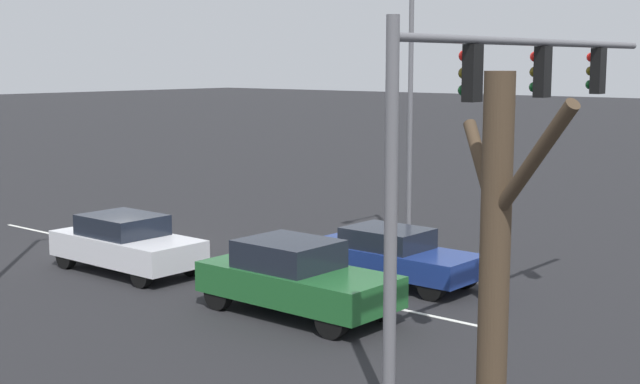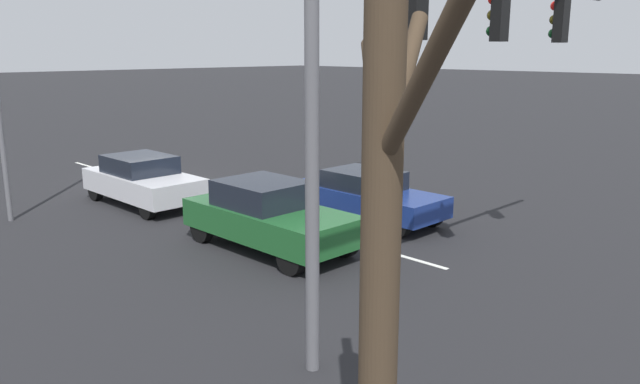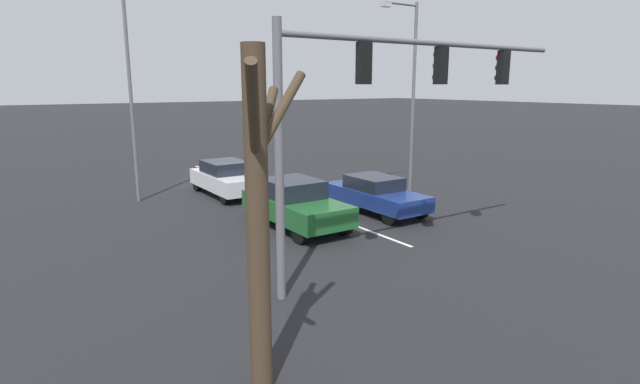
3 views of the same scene
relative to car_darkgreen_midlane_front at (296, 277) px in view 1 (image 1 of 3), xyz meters
The scene contains 8 objects.
ground_plane 8.75m from the car_darkgreen_midlane_front, 101.80° to the right, with size 240.00×240.00×0.00m, color black.
lane_stripe_left_divider 5.70m from the car_darkgreen_midlane_front, 108.40° to the right, with size 0.12×18.35×0.01m, color silver.
car_darkgreen_midlane_front is the anchor object (origin of this frame).
car_navy_leftlane_front 3.58m from the car_darkgreen_midlane_front, behind, with size 1.71×4.50×1.37m.
car_silver_midlane_second 6.01m from the car_darkgreen_midlane_front, 91.11° to the right, with size 1.86×4.28×1.49m.
traffic_signal_gantry 6.12m from the car_darkgreen_midlane_front, 87.89° to the left, with size 9.32×0.37×6.10m.
street_lamp_left_shoulder 8.42m from the car_darkgreen_midlane_front, 163.40° to the right, with size 2.01×0.24×8.17m.
bare_tree_near 9.49m from the car_darkgreen_midlane_front, 55.94° to the left, with size 1.81×2.11×5.32m.
Camera 1 is at (15.73, 21.00, 5.41)m, focal length 50.00 mm.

